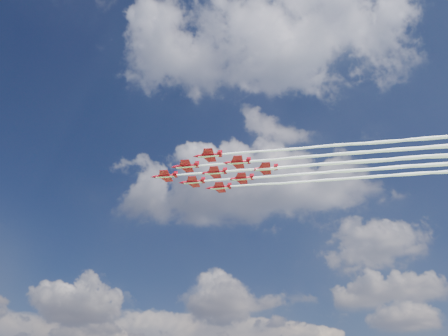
{
  "coord_description": "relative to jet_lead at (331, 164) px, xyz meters",
  "views": [
    {
      "loc": [
        34.43,
        -145.51,
        4.0
      ],
      "look_at": [
        3.21,
        -0.28,
        90.89
      ],
      "focal_mm": 35.0,
      "sensor_mm": 36.0,
      "label": 1
    }
  ],
  "objects": [
    {
      "name": "jet_tail",
      "position": [
        40.1,
        2.61,
        0.0
      ],
      "size": [
        138.22,
        14.31,
        2.77
      ],
      "rotation": [
        0.0,
        0.0,
        0.07
      ],
      "color": "#B3091D"
    },
    {
      "name": "jet_lead",
      "position": [
        0.0,
        0.0,
        0.0
      ],
      "size": [
        138.22,
        14.31,
        2.77
      ],
      "rotation": [
        0.0,
        0.0,
        0.07
      ],
      "color": "#B3091D"
    },
    {
      "name": "jet_row3_port",
      "position": [
        20.89,
        -11.59,
        0.0
      ],
      "size": [
        138.22,
        14.31,
        2.77
      ],
      "rotation": [
        0.0,
        0.0,
        0.07
      ],
      "color": "#B3091D"
    },
    {
      "name": "jet_row3_starb",
      "position": [
        19.21,
        14.2,
        0.0
      ],
      "size": [
        138.22,
        14.31,
        2.77
      ],
      "rotation": [
        0.0,
        0.0,
        0.07
      ],
      "color": "#B3091D"
    },
    {
      "name": "jet_row3_centre",
      "position": [
        20.05,
        1.31,
        0.0
      ],
      "size": [
        138.22,
        14.31,
        2.77
      ],
      "rotation": [
        0.0,
        0.0,
        0.07
      ],
      "color": "#B3091D"
    },
    {
      "name": "jet_row4_starb",
      "position": [
        29.66,
        8.41,
        0.0
      ],
      "size": [
        138.22,
        14.31,
        2.77
      ],
      "rotation": [
        0.0,
        0.0,
        0.07
      ],
      "color": "#B3091D"
    },
    {
      "name": "jet_row4_port",
      "position": [
        30.5,
        -4.49,
        0.0
      ],
      "size": [
        138.22,
        14.31,
        2.77
      ],
      "rotation": [
        0.0,
        0.0,
        0.07
      ],
      "color": "#B3091D"
    },
    {
      "name": "jet_row2_starb",
      "position": [
        9.61,
        7.1,
        0.0
      ],
      "size": [
        138.22,
        14.31,
        2.77
      ],
      "rotation": [
        0.0,
        0.0,
        0.07
      ],
      "color": "#B3091D"
    },
    {
      "name": "jet_row2_port",
      "position": [
        10.45,
        -5.79,
        0.0
      ],
      "size": [
        138.22,
        14.31,
        2.77
      ],
      "rotation": [
        0.0,
        0.0,
        0.07
      ],
      "color": "#B3091D"
    }
  ]
}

